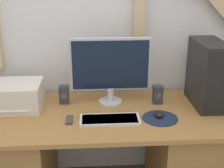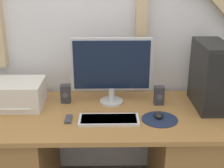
% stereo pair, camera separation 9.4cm
% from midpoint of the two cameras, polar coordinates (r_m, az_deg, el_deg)
% --- Properties ---
extents(wall_back, '(6.40, 0.17, 2.70)m').
position_cam_midpoint_polar(wall_back, '(2.35, -3.56, 13.72)').
color(wall_back, silver).
rests_on(wall_back, ground_plane).
extents(desk, '(1.73, 0.77, 0.72)m').
position_cam_midpoint_polar(desk, '(2.28, -2.84, -13.15)').
color(desk, olive).
rests_on(desk, ground_plane).
extents(monitor, '(0.56, 0.17, 0.47)m').
position_cam_midpoint_polar(monitor, '(2.17, -1.54, 3.09)').
color(monitor, '#B7B7BC').
rests_on(monitor, desk).
extents(keyboard, '(0.38, 0.16, 0.02)m').
position_cam_midpoint_polar(keyboard, '(1.99, -1.76, -6.54)').
color(keyboard, silver).
rests_on(keyboard, desk).
extents(mousepad, '(0.23, 0.23, 0.00)m').
position_cam_midpoint_polar(mousepad, '(2.05, 7.48, -6.24)').
color(mousepad, '#19233D').
rests_on(mousepad, desk).
extents(mouse, '(0.06, 0.09, 0.03)m').
position_cam_midpoint_polar(mouse, '(2.06, 7.24, -5.44)').
color(mouse, black).
rests_on(mouse, mousepad).
extents(computer_tower, '(0.19, 0.40, 0.45)m').
position_cam_midpoint_polar(computer_tower, '(2.24, 15.99, 1.77)').
color(computer_tower, black).
rests_on(computer_tower, desk).
extents(printer, '(0.39, 0.31, 0.18)m').
position_cam_midpoint_polar(printer, '(2.27, -18.83, -2.07)').
color(printer, beige).
rests_on(printer, desk).
extents(speaker_left, '(0.07, 0.06, 0.13)m').
position_cam_midpoint_polar(speaker_left, '(2.26, -9.94, -1.92)').
color(speaker_left, '#2D2D33').
rests_on(speaker_left, desk).
extents(speaker_right, '(0.07, 0.06, 0.13)m').
position_cam_midpoint_polar(speaker_right, '(2.24, 7.16, -1.94)').
color(speaker_right, '#2D2D33').
rests_on(speaker_right, desk).
extents(remote_control, '(0.04, 0.11, 0.02)m').
position_cam_midpoint_polar(remote_control, '(2.02, -9.16, -6.54)').
color(remote_control, '#38383D').
rests_on(remote_control, desk).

